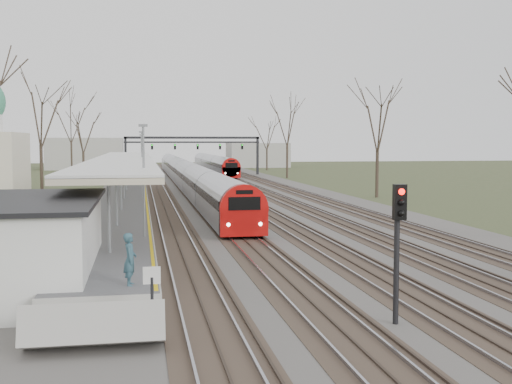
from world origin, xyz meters
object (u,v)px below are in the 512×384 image
(train_far, at_px, (213,164))
(signal_post, at_px, (398,233))
(passenger, at_px, (130,260))
(train_near, at_px, (185,173))

(train_far, relative_size, signal_post, 11.03)
(train_far, bearing_deg, passenger, -98.00)
(train_near, height_order, passenger, train_near)
(train_near, distance_m, train_far, 32.32)
(train_near, distance_m, passenger, 59.01)
(train_near, relative_size, signal_post, 22.00)
(signal_post, bearing_deg, train_near, 91.64)
(signal_post, bearing_deg, train_far, 86.75)
(train_near, xyz_separation_m, signal_post, (1.75, -61.02, 1.25))
(train_near, relative_size, passenger, 56.72)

